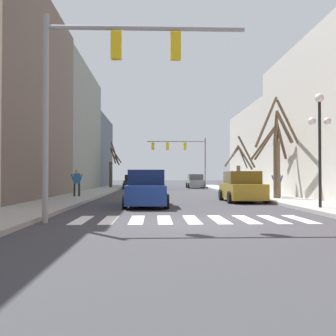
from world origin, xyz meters
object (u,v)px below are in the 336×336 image
(car_parked_left_near, at_px, (133,182))
(car_parked_right_near, at_px, (147,189))
(street_tree_right_mid, at_px, (112,167))
(traffic_signal_near, at_px, (103,73))
(traffic_signal_far, at_px, (183,151))
(pedestrian_crossing_street, at_px, (277,181))
(street_tree_right_far, at_px, (275,157))
(car_parked_right_mid, at_px, (195,182))
(street_tree_left_far, at_px, (240,166))
(street_tree_left_near, at_px, (278,152))
(pedestrian_on_left_sidewalk, at_px, (77,180))
(street_lamp_right_corner, at_px, (320,127))
(car_parked_left_mid, at_px, (242,188))

(car_parked_left_near, distance_m, car_parked_right_near, 26.19)
(street_tree_right_mid, bearing_deg, traffic_signal_near, -84.44)
(traffic_signal_far, bearing_deg, pedestrian_crossing_street, -78.39)
(street_tree_right_far, bearing_deg, car_parked_right_mid, 97.58)
(car_parked_right_mid, height_order, pedestrian_crossing_street, pedestrian_crossing_street)
(car_parked_left_near, distance_m, street_tree_left_far, 15.07)
(traffic_signal_near, height_order, street_tree_left_near, traffic_signal_near)
(car_parked_right_mid, relative_size, street_tree_left_near, 0.75)
(pedestrian_on_left_sidewalk, bearing_deg, street_tree_left_near, 154.72)
(street_tree_left_far, bearing_deg, traffic_signal_far, 110.30)
(traffic_signal_far, xyz_separation_m, street_tree_left_near, (3.97, -21.60, -1.44))
(street_lamp_right_corner, distance_m, car_parked_right_mid, 31.00)
(traffic_signal_near, relative_size, street_tree_right_mid, 1.22)
(street_tree_right_far, xyz_separation_m, street_tree_left_far, (-0.44, 8.34, -0.37))
(car_parked_right_mid, bearing_deg, street_tree_left_far, -169.63)
(street_tree_right_far, bearing_deg, traffic_signal_near, -126.16)
(street_tree_left_far, relative_size, street_tree_left_near, 0.80)
(car_parked_right_near, height_order, street_tree_right_mid, street_tree_right_mid)
(car_parked_right_near, height_order, pedestrian_crossing_street, pedestrian_crossing_street)
(pedestrian_on_left_sidewalk, height_order, street_tree_left_far, street_tree_left_far)
(car_parked_right_mid, xyz_separation_m, car_parked_left_near, (-7.33, -1.97, -0.03))
(traffic_signal_near, distance_m, car_parked_left_near, 32.79)
(car_parked_left_near, height_order, street_tree_right_mid, street_tree_right_mid)
(street_tree_left_far, distance_m, street_tree_left_near, 10.59)
(car_parked_right_mid, relative_size, pedestrian_on_left_sidewalk, 2.59)
(street_lamp_right_corner, bearing_deg, car_parked_left_mid, 107.87)
(traffic_signal_near, height_order, traffic_signal_far, traffic_signal_near)
(car_parked_right_near, bearing_deg, traffic_signal_far, 171.97)
(street_tree_right_mid, bearing_deg, car_parked_right_mid, 7.68)
(street_tree_right_far, relative_size, street_tree_left_far, 1.08)
(pedestrian_on_left_sidewalk, bearing_deg, street_tree_right_mid, -104.91)
(pedestrian_on_left_sidewalk, distance_m, pedestrian_crossing_street, 12.47)
(street_lamp_right_corner, height_order, pedestrian_crossing_street, street_lamp_right_corner)
(street_tree_right_far, bearing_deg, street_tree_left_near, -103.88)
(pedestrian_crossing_street, distance_m, street_tree_left_far, 9.69)
(traffic_signal_near, xyz_separation_m, street_tree_right_far, (9.39, 12.85, -1.95))
(traffic_signal_near, distance_m, pedestrian_on_left_sidewalk, 13.73)
(street_lamp_right_corner, distance_m, pedestrian_on_left_sidewalk, 15.02)
(pedestrian_crossing_street, bearing_deg, street_lamp_right_corner, 99.46)
(car_parked_left_near, relative_size, pedestrian_on_left_sidewalk, 2.54)
(car_parked_right_mid, height_order, pedestrian_on_left_sidewalk, pedestrian_on_left_sidewalk)
(street_tree_right_mid, bearing_deg, traffic_signal_far, -7.02)
(car_parked_right_mid, bearing_deg, pedestrian_crossing_street, -173.54)
(car_parked_right_mid, height_order, car_parked_left_mid, car_parked_left_mid)
(traffic_signal_far, xyz_separation_m, car_parked_right_near, (-3.63, -25.77, -3.48))
(pedestrian_on_left_sidewalk, relative_size, street_tree_left_far, 0.36)
(pedestrian_crossing_street, bearing_deg, car_parked_right_near, 47.80)
(street_lamp_right_corner, xyz_separation_m, street_tree_right_far, (1.01, 9.15, -0.76))
(street_lamp_right_corner, distance_m, street_tree_left_near, 6.96)
(car_parked_left_near, bearing_deg, street_tree_right_mid, 74.70)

